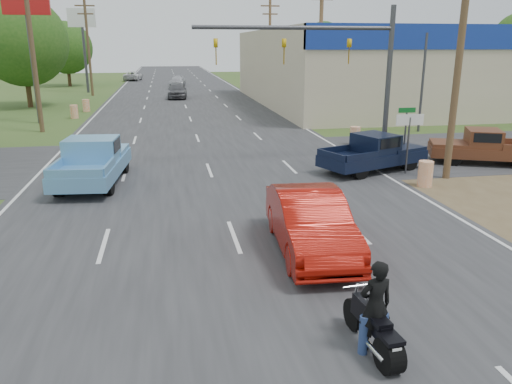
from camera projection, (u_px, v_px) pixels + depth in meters
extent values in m
cube|color=#2D2D30|center=(186.00, 107.00, 44.45)|extent=(15.00, 180.00, 0.02)
cube|color=#2D2D30|center=(206.00, 160.00, 23.68)|extent=(120.00, 10.00, 0.02)
cube|color=#B7A88C|center=(512.00, 66.00, 48.94)|extent=(50.00, 28.00, 6.60)
cylinder|color=#4C3823|center=(460.00, 52.00, 19.16)|extent=(0.28, 0.28, 10.00)
cylinder|color=#4C3823|center=(320.00, 49.00, 36.15)|extent=(0.28, 0.28, 10.00)
cylinder|color=#4C3823|center=(270.00, 48.00, 53.14)|extent=(0.28, 0.28, 10.00)
cube|color=#4C3823|center=(270.00, 6.00, 51.95)|extent=(2.00, 0.14, 0.14)
cube|color=#4C3823|center=(270.00, 14.00, 52.18)|extent=(1.60, 0.14, 0.14)
cylinder|color=#4C3823|center=(33.00, 50.00, 30.09)|extent=(0.28, 0.28, 10.00)
cylinder|color=#4C3823|center=(88.00, 48.00, 52.75)|extent=(0.28, 0.28, 10.00)
cube|color=#4C3823|center=(85.00, 6.00, 51.56)|extent=(2.00, 0.14, 0.14)
cube|color=#4C3823|center=(85.00, 14.00, 51.79)|extent=(1.60, 0.14, 0.14)
cylinder|color=#422D19|center=(28.00, 89.00, 43.59)|extent=(0.44, 0.44, 3.24)
sphere|color=#204C15|center=(22.00, 41.00, 42.47)|extent=(7.56, 7.56, 7.56)
cylinder|color=#422D19|center=(69.00, 75.00, 66.18)|extent=(0.44, 0.44, 2.88)
sphere|color=#204C15|center=(66.00, 48.00, 65.18)|extent=(6.72, 6.72, 6.72)
cylinder|color=#422D19|center=(323.00, 63.00, 100.97)|extent=(0.44, 0.44, 3.42)
sphere|color=#204C15|center=(323.00, 42.00, 99.79)|extent=(7.98, 7.98, 7.98)
cylinder|color=#422D19|center=(6.00, 64.00, 90.75)|extent=(0.44, 0.44, 3.78)
sphere|color=#204C15|center=(3.00, 38.00, 89.44)|extent=(8.82, 8.82, 8.82)
cylinder|color=orange|center=(425.00, 174.00, 19.23)|extent=(0.56, 0.56, 1.00)
cylinder|color=orange|center=(355.00, 136.00, 27.32)|extent=(0.56, 0.56, 1.00)
cylinder|color=orange|center=(74.00, 112.00, 37.20)|extent=(0.56, 0.56, 1.00)
cylinder|color=orange|center=(86.00, 105.00, 41.03)|extent=(0.56, 0.56, 1.00)
cylinder|color=#3F3F44|center=(32.00, 57.00, 33.84)|extent=(0.30, 0.30, 9.00)
cylinder|color=#3F3F44|center=(85.00, 52.00, 56.50)|extent=(0.30, 0.30, 9.00)
cube|color=white|center=(81.00, 18.00, 55.45)|extent=(3.00, 0.35, 2.00)
cylinder|color=#3F3F44|center=(408.00, 146.00, 20.96)|extent=(0.08, 0.08, 2.40)
cube|color=white|center=(410.00, 120.00, 20.64)|extent=(1.20, 0.05, 0.45)
cylinder|color=#3F3F44|center=(405.00, 139.00, 22.47)|extent=(0.08, 0.08, 2.40)
cube|color=#0C591E|center=(407.00, 110.00, 22.11)|extent=(0.80, 0.04, 0.22)
cylinder|color=#3F3F44|center=(388.00, 85.00, 23.19)|extent=(0.24, 0.24, 7.00)
cylinder|color=#3F3F44|center=(295.00, 28.00, 21.72)|extent=(9.00, 0.18, 0.18)
imported|color=gold|center=(349.00, 39.00, 22.27)|extent=(0.18, 0.40, 1.10)
imported|color=gold|center=(284.00, 38.00, 21.76)|extent=(0.18, 0.40, 1.10)
imported|color=gold|center=(216.00, 38.00, 21.25)|extent=(0.18, 0.40, 1.10)
imported|color=#940F06|center=(310.00, 223.00, 13.04)|extent=(1.97, 4.97, 1.61)
cylinder|color=black|center=(389.00, 355.00, 8.30)|extent=(0.36, 0.65, 0.62)
cylinder|color=black|center=(353.00, 314.00, 9.56)|extent=(0.17, 0.63, 0.62)
cube|color=black|center=(370.00, 319.00, 8.87)|extent=(0.31, 1.14, 0.28)
cube|color=black|center=(365.00, 304.00, 9.04)|extent=(0.29, 0.54, 0.21)
cube|color=black|center=(378.00, 320.00, 8.57)|extent=(0.33, 0.54, 0.09)
cylinder|color=white|center=(358.00, 286.00, 9.24)|extent=(0.61, 0.10, 0.05)
cube|color=white|center=(397.00, 352.00, 8.05)|extent=(0.17, 0.03, 0.11)
imported|color=black|center=(375.00, 311.00, 8.66)|extent=(0.64, 0.46, 1.67)
cylinder|color=black|center=(81.00, 164.00, 21.13)|extent=(0.39, 0.87, 0.84)
cylinder|color=black|center=(124.00, 163.00, 21.27)|extent=(0.39, 0.87, 0.84)
cylinder|color=black|center=(58.00, 185.00, 17.99)|extent=(0.39, 0.87, 0.84)
cylinder|color=black|center=(108.00, 184.00, 18.14)|extent=(0.39, 0.87, 0.84)
cube|color=#5E9BCB|center=(93.00, 168.00, 19.57)|extent=(2.60, 5.64, 0.55)
cube|color=#5E9BCB|center=(101.00, 151.00, 21.03)|extent=(2.18, 2.25, 0.19)
cube|color=#5E9BCB|center=(92.00, 149.00, 19.47)|extent=(2.08, 1.81, 0.89)
cube|color=black|center=(92.00, 145.00, 19.42)|extent=(2.09, 1.49, 0.47)
cube|color=#5E9BCB|center=(74.00, 174.00, 16.89)|extent=(1.93, 0.27, 0.32)
cylinder|color=black|center=(383.00, 155.00, 23.05)|extent=(0.80, 0.54, 0.75)
cylinder|color=black|center=(410.00, 162.00, 21.77)|extent=(0.80, 0.54, 0.75)
cylinder|color=black|center=(335.00, 163.00, 21.57)|extent=(0.80, 0.54, 0.75)
cylinder|color=black|center=(360.00, 170.00, 20.30)|extent=(0.80, 0.54, 0.75)
cube|color=black|center=(373.00, 158.00, 21.61)|extent=(5.20, 3.53, 0.49)
cube|color=black|center=(397.00, 147.00, 22.27)|extent=(2.37, 2.33, 0.17)
cube|color=black|center=(375.00, 143.00, 21.48)|extent=(1.99, 2.13, 0.79)
cube|color=black|center=(376.00, 140.00, 21.44)|extent=(1.73, 2.06, 0.42)
cube|color=black|center=(331.00, 156.00, 20.30)|extent=(0.71, 1.62, 0.28)
cylinder|color=black|center=(453.00, 158.00, 22.58)|extent=(0.79, 0.54, 0.74)
cylinder|color=black|center=(448.00, 151.00, 24.03)|extent=(0.79, 0.54, 0.74)
cube|color=#582D1A|center=(484.00, 151.00, 22.94)|extent=(5.13, 3.58, 0.48)
cube|color=#582D1A|center=(452.00, 144.00, 23.16)|extent=(2.36, 2.33, 0.17)
cube|color=#582D1A|center=(483.00, 138.00, 22.78)|extent=(1.99, 2.12, 0.78)
cube|color=black|center=(484.00, 135.00, 22.75)|extent=(1.74, 2.04, 0.41)
imported|color=#515055|center=(177.00, 91.00, 51.10)|extent=(2.15, 4.75, 1.58)
imported|color=#B3B3B8|center=(177.00, 81.00, 66.24)|extent=(2.52, 4.81, 1.33)
imported|color=silver|center=(133.00, 76.00, 77.03)|extent=(2.93, 5.22, 1.38)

